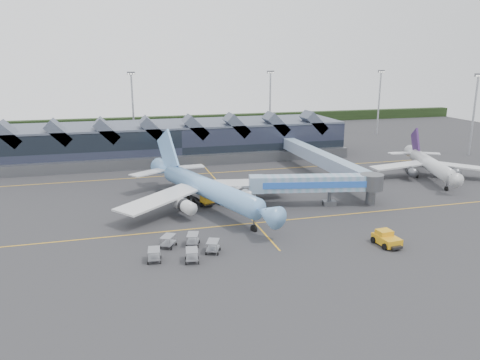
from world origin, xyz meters
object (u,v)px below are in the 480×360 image
object	(u,v)px
jet_bridge	(325,184)
fuel_truck	(199,194)
main_airliner	(205,187)
regional_jet	(429,164)
pushback_tug	(387,239)

from	to	relation	value
jet_bridge	fuel_truck	world-z (taller)	jet_bridge
main_airliner	regional_jet	bearing A→B (deg)	-10.67
jet_bridge	fuel_truck	size ratio (longest dim) A/B	2.88
main_airliner	pushback_tug	size ratio (longest dim) A/B	8.09
regional_jet	jet_bridge	xyz separation A→B (m)	(-32.05, -12.83, 0.90)
jet_bridge	fuel_truck	bearing A→B (deg)	171.34
main_airliner	regional_jet	world-z (taller)	main_airliner
jet_bridge	pushback_tug	bearing A→B (deg)	-76.75
jet_bridge	fuel_truck	distance (m)	23.42
fuel_truck	main_airliner	bearing A→B (deg)	-98.07
regional_jet	fuel_truck	bearing A→B (deg)	-157.06
regional_jet	pushback_tug	distance (m)	45.41
regional_jet	pushback_tug	bearing A→B (deg)	-116.06
pushback_tug	regional_jet	bearing A→B (deg)	42.14
regional_jet	jet_bridge	size ratio (longest dim) A/B	1.18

